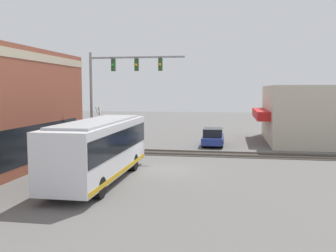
{
  "coord_description": "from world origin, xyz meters",
  "views": [
    {
      "loc": [
        -22.3,
        -4.13,
        4.9
      ],
      "look_at": [
        3.65,
        0.26,
        2.35
      ],
      "focal_mm": 40.0,
      "sensor_mm": 36.0,
      "label": 1
    }
  ],
  "objects_px": {
    "crossing_signal": "(99,125)",
    "pedestrian_at_crossing": "(113,144)",
    "parked_car_blue": "(213,138)",
    "city_bus": "(100,148)"
  },
  "relations": [
    {
      "from": "crossing_signal",
      "to": "pedestrian_at_crossing",
      "type": "distance_m",
      "value": 1.8
    },
    {
      "from": "city_bus",
      "to": "pedestrian_at_crossing",
      "type": "height_order",
      "value": "city_bus"
    },
    {
      "from": "crossing_signal",
      "to": "pedestrian_at_crossing",
      "type": "height_order",
      "value": "crossing_signal"
    },
    {
      "from": "crossing_signal",
      "to": "parked_car_blue",
      "type": "xyz_separation_m",
      "value": [
        6.34,
        -8.19,
        -1.58
      ]
    },
    {
      "from": "city_bus",
      "to": "pedestrian_at_crossing",
      "type": "xyz_separation_m",
      "value": [
        7.58,
        1.69,
        -0.93
      ]
    },
    {
      "from": "city_bus",
      "to": "pedestrian_at_crossing",
      "type": "bearing_deg",
      "value": 12.54
    },
    {
      "from": "crossing_signal",
      "to": "pedestrian_at_crossing",
      "type": "xyz_separation_m",
      "value": [
        0.02,
        -1.1,
        -1.42
      ]
    },
    {
      "from": "city_bus",
      "to": "crossing_signal",
      "type": "height_order",
      "value": "crossing_signal"
    },
    {
      "from": "crossing_signal",
      "to": "parked_car_blue",
      "type": "distance_m",
      "value": 10.48
    },
    {
      "from": "crossing_signal",
      "to": "parked_car_blue",
      "type": "relative_size",
      "value": 0.87
    }
  ]
}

